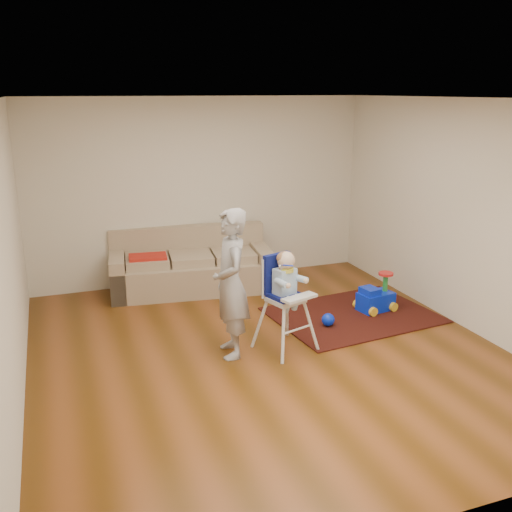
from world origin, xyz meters
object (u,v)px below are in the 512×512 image
object	(u,v)px
sofa	(191,261)
adult	(231,284)
side_table	(131,279)
high_chair	(285,303)
toy_ball	(328,320)
ride_on_toy	(376,292)

from	to	relation	value
sofa	adult	bearing A→B (deg)	-85.38
side_table	high_chair	world-z (taller)	high_chair
side_table	high_chair	xyz separation A→B (m)	(1.35, -2.35, 0.32)
sofa	toy_ball	size ratio (longest dim) A/B	14.75
high_chair	ride_on_toy	bearing A→B (deg)	4.56
ride_on_toy	high_chair	distance (m)	1.70
toy_ball	adult	distance (m)	1.53
side_table	adult	size ratio (longest dim) A/B	0.28
side_table	ride_on_toy	size ratio (longest dim) A/B	0.93
ride_on_toy	side_table	bearing A→B (deg)	139.89
toy_ball	high_chair	xyz separation A→B (m)	(-0.73, -0.38, 0.45)
ride_on_toy	high_chair	world-z (taller)	high_chair
sofa	high_chair	xyz separation A→B (m)	(0.51, -2.26, 0.11)
adult	toy_ball	bearing A→B (deg)	107.67
side_table	toy_ball	world-z (taller)	side_table
sofa	toy_ball	bearing A→B (deg)	-49.84
ride_on_toy	adult	world-z (taller)	adult
side_table	ride_on_toy	distance (m)	3.37
toy_ball	side_table	bearing A→B (deg)	136.47
sofa	adult	size ratio (longest dim) A/B	1.45
toy_ball	adult	bearing A→B (deg)	-167.64
adult	side_table	bearing A→B (deg)	-156.22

